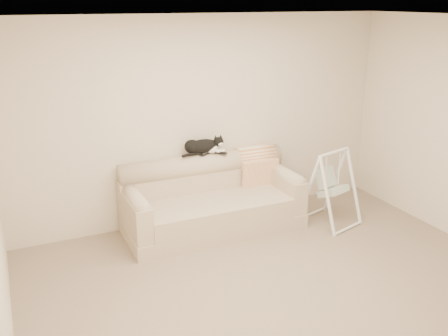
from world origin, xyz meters
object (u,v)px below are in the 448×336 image
object	(u,v)px
remote_a	(206,153)
tuxedo_cat	(203,146)
sofa	(211,201)
baby_swing	(331,187)
remote_b	(221,153)

from	to	relation	value
remote_a	tuxedo_cat	distance (m)	0.10
sofa	baby_swing	distance (m)	1.54
sofa	remote_a	size ratio (longest dim) A/B	12.12
remote_b	tuxedo_cat	xyz separation A→B (m)	(-0.22, 0.05, 0.10)
remote_a	baby_swing	bearing A→B (deg)	-27.23
sofa	tuxedo_cat	size ratio (longest dim) A/B	3.74
tuxedo_cat	remote_b	bearing A→B (deg)	-13.45
remote_b	tuxedo_cat	bearing A→B (deg)	166.55
remote_a	baby_swing	xyz separation A→B (m)	(1.42, -0.73, -0.42)
remote_b	remote_a	bearing A→B (deg)	167.87
remote_a	baby_swing	world-z (taller)	baby_swing
remote_a	remote_b	size ratio (longest dim) A/B	1.16
remote_b	tuxedo_cat	distance (m)	0.25
tuxedo_cat	sofa	bearing A→B (deg)	-89.19
baby_swing	remote_a	bearing A→B (deg)	152.77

